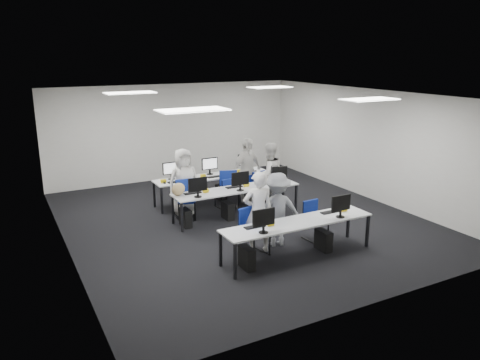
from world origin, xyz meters
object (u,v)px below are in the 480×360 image
student_1 (269,174)px  chair_0 (254,240)px  chair_5 (183,203)px  chair_3 (229,198)px  chair_6 (225,198)px  photographer (277,209)px  chair_2 (186,207)px  desk_front (298,224)px  chair_4 (256,195)px  chair_1 (315,228)px  desk_mid (237,191)px  student_3 (247,171)px  chair_7 (254,191)px  student_0 (258,212)px  student_2 (184,182)px

student_1 → chair_0: bearing=55.5°
chair_5 → student_1: 2.40m
chair_3 → chair_5: (-1.22, 0.10, 0.00)m
chair_6 → photographer: 2.75m
chair_2 → photographer: bearing=-46.8°
desk_front → student_1: 3.32m
chair_4 → chair_1: bearing=-107.3°
desk_mid → student_3: bearing=49.8°
chair_7 → student_0: (-1.60, -2.96, 0.57)m
chair_4 → student_0: bearing=-134.6°
student_3 → chair_2: bearing=173.9°
chair_2 → student_3: bearing=31.6°
chair_3 → student_1: 1.23m
chair_4 → chair_7: 0.29m
chair_3 → photographer: photographer is taller
desk_mid → chair_6: bearing=85.0°
chair_0 → student_1: size_ratio=0.57×
desk_front → photographer: bearing=93.9°
chair_6 → student_0: student_0 is taller
chair_7 → student_3: bearing=169.3°
chair_2 → chair_3: bearing=24.2°
desk_front → chair_0: chair_0 is taller
desk_front → student_2: (-1.04, 3.45, 0.15)m
student_0 → chair_5: bearing=-65.6°
chair_0 → chair_1: bearing=-9.6°
student_1 → chair_7: bearing=-66.1°
chair_7 → student_2: student_2 is taller
chair_4 → student_1: student_1 is taller
student_0 → student_1: size_ratio=1.00×
chair_2 → student_2: 0.64m
chair_3 → student_2: student_2 is taller
chair_0 → chair_3: (0.84, 2.76, 0.01)m
chair_7 → student_3: size_ratio=0.50×
chair_7 → student_2: bearing=173.4°
photographer → chair_7: bearing=-98.0°
desk_mid → photographer: 1.90m
chair_7 → chair_2: bearing=-178.6°
chair_5 → chair_7: bearing=11.4°
chair_6 → student_0: 2.95m
desk_front → chair_6: chair_6 is taller
chair_0 → student_1: bearing=41.3°
chair_1 → student_3: student_3 is taller
chair_6 → student_1: bearing=-19.1°
chair_2 → chair_7: bearing=30.1°
chair_0 → student_2: size_ratio=0.57×
student_1 → chair_1: bearing=83.9°
desk_mid → student_1: (1.21, 0.48, 0.16)m
chair_0 → chair_3: bearing=61.1°
desk_mid → chair_4: size_ratio=3.94×
chair_6 → photographer: size_ratio=0.52×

